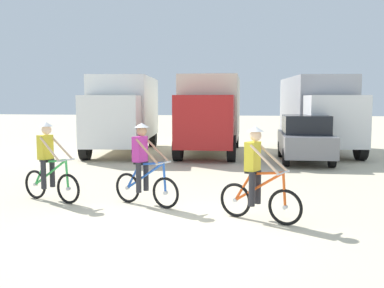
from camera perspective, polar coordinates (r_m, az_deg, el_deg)
ground_plane at (r=8.11m, az=-3.31°, el=-10.90°), size 120.00×120.00×0.00m
box_truck_white_box at (r=20.00m, az=-8.79°, el=4.34°), size 3.13×6.98×3.35m
box_truck_cream_rv at (r=19.41m, az=2.42°, el=4.36°), size 2.54×6.81×3.35m
box_truck_grey_hauler at (r=20.52m, az=15.95°, el=4.22°), size 3.05×6.96×3.35m
sedan_parked at (r=17.09m, az=14.34°, el=0.69°), size 1.84×4.23×1.76m
cyclist_orange_shirt at (r=10.64m, az=-17.95°, el=-2.53°), size 1.64×0.75×1.82m
cyclist_cowboy_hat at (r=9.77m, az=-6.25°, el=-2.99°), size 1.61×0.80×1.82m
cyclist_near_camera at (r=8.56m, az=8.37°, el=-4.24°), size 1.58×0.86×1.82m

